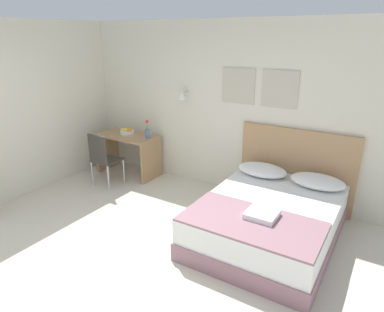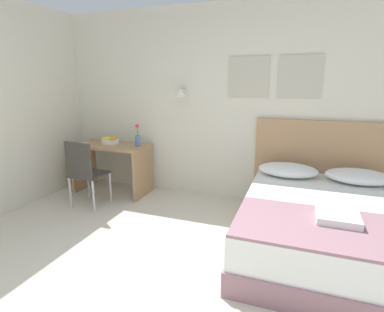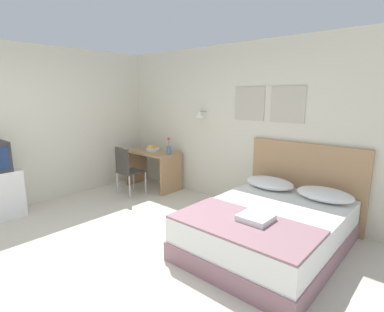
% 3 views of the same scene
% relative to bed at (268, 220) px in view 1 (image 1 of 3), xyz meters
% --- Properties ---
extents(ground_plane, '(24.00, 24.00, 0.00)m').
position_rel_bed_xyz_m(ground_plane, '(-1.31, -1.55, -0.25)').
color(ground_plane, beige).
extents(wall_back, '(5.63, 0.31, 2.65)m').
position_rel_bed_xyz_m(wall_back, '(-1.31, 1.10, 1.08)').
color(wall_back, beige).
rests_on(wall_back, ground_plane).
extents(bed, '(1.53, 2.03, 0.51)m').
position_rel_bed_xyz_m(bed, '(0.00, 0.00, 0.00)').
color(bed, gray).
rests_on(bed, ground_plane).
extents(headboard, '(1.65, 0.06, 1.18)m').
position_rel_bed_xyz_m(headboard, '(0.00, 1.04, 0.33)').
color(headboard, '#A87F56').
rests_on(headboard, ground_plane).
extents(pillow_left, '(0.70, 0.46, 0.16)m').
position_rel_bed_xyz_m(pillow_left, '(-0.38, 0.74, 0.34)').
color(pillow_left, white).
rests_on(pillow_left, bed).
extents(pillow_right, '(0.70, 0.46, 0.16)m').
position_rel_bed_xyz_m(pillow_right, '(0.38, 0.74, 0.34)').
color(pillow_right, white).
rests_on(pillow_right, bed).
extents(throw_blanket, '(1.49, 0.81, 0.02)m').
position_rel_bed_xyz_m(throw_blanket, '(0.00, -0.59, 0.27)').
color(throw_blanket, gray).
rests_on(throw_blanket, bed).
extents(folded_towel_near_foot, '(0.33, 0.31, 0.06)m').
position_rel_bed_xyz_m(folded_towel_near_foot, '(0.06, -0.45, 0.31)').
color(folded_towel_near_foot, white).
rests_on(folded_towel_near_foot, throw_blanket).
extents(desk, '(1.09, 0.59, 0.74)m').
position_rel_bed_xyz_m(desk, '(-2.91, 0.71, 0.26)').
color(desk, '#A87F56').
rests_on(desk, ground_plane).
extents(desk_chair, '(0.41, 0.41, 0.91)m').
position_rel_bed_xyz_m(desk_chair, '(-2.89, 0.07, 0.27)').
color(desk_chair, '#3D3833').
rests_on(desk_chair, ground_plane).
extents(fruit_bowl, '(0.27, 0.26, 0.12)m').
position_rel_bed_xyz_m(fruit_bowl, '(-2.95, 0.76, 0.53)').
color(fruit_bowl, silver).
rests_on(fruit_bowl, desk).
extents(flower_vase, '(0.07, 0.07, 0.32)m').
position_rel_bed_xyz_m(flower_vase, '(-2.46, 0.73, 0.60)').
color(flower_vase, '#4C7099').
rests_on(flower_vase, desk).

